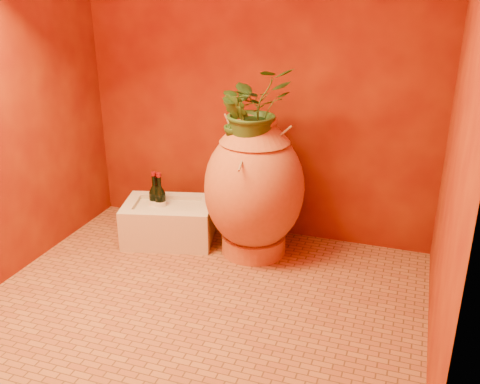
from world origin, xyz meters
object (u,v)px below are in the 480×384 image
at_px(amphora, 254,188).
at_px(stone_basin, 169,222).
at_px(wine_bottle_b, 155,202).
at_px(wall_tap, 256,123).
at_px(wine_bottle_a, 160,203).
at_px(wine_bottle_c, 159,200).

height_order(amphora, stone_basin, amphora).
distance_m(wine_bottle_b, wall_tap, 0.90).
bearing_deg(wine_bottle_b, wine_bottle_a, -4.65).
bearing_deg(wine_bottle_b, wine_bottle_c, 79.20).
distance_m(amphora, stone_basin, 0.71).
bearing_deg(stone_basin, amphora, 3.16).
xyz_separation_m(amphora, wine_bottle_c, (-0.72, 0.01, -0.20)).
distance_m(wine_bottle_b, wine_bottle_c, 0.04).
bearing_deg(wine_bottle_c, amphora, -1.17).
xyz_separation_m(wine_bottle_a, wine_bottle_c, (-0.03, 0.05, -0.01)).
relative_size(wine_bottle_b, wine_bottle_c, 1.06).
bearing_deg(amphora, wall_tap, 106.45).
bearing_deg(wine_bottle_c, wine_bottle_a, -53.29).
xyz_separation_m(stone_basin, wine_bottle_a, (-0.06, 0.00, 0.14)).
bearing_deg(wine_bottle_a, wall_tap, 26.87).
xyz_separation_m(amphora, wine_bottle_b, (-0.72, -0.03, -0.19)).
height_order(wine_bottle_a, wine_bottle_c, wine_bottle_a).
xyz_separation_m(wine_bottle_b, wine_bottle_c, (0.01, 0.04, -0.01)).
distance_m(amphora, wine_bottle_a, 0.71).
bearing_deg(wall_tap, wine_bottle_c, -157.80).
height_order(wine_bottle_a, wall_tap, wall_tap).
bearing_deg(amphora, wine_bottle_a, -177.41).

